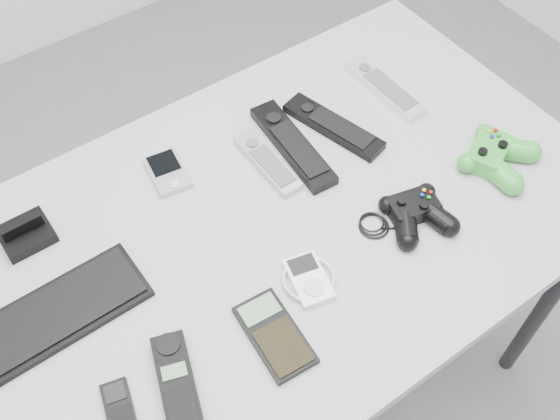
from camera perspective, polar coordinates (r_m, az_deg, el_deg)
floor at (r=1.87m, az=1.18°, el=-15.29°), size 3.50×3.50×0.00m
desk at (r=1.25m, az=0.91°, el=-2.10°), size 1.16×0.75×0.78m
pda_keyboard at (r=1.14m, az=-18.59°, el=-8.38°), size 0.29×0.12×0.02m
dock_bracket at (r=1.23m, az=-21.39°, el=-1.68°), size 0.09×0.08×0.05m
pda at (r=1.26m, az=-9.75°, el=3.28°), size 0.08×0.11×0.02m
remote_silver_a at (r=1.26m, az=-1.11°, el=4.18°), size 0.04×0.17×0.02m
remote_black_a at (r=1.29m, az=1.11°, el=5.73°), size 0.07×0.25×0.02m
remote_black_b at (r=1.33m, az=4.67°, el=7.31°), size 0.11×0.23×0.02m
remote_silver_b at (r=1.42m, az=9.03°, el=10.55°), size 0.05×0.21×0.02m
mobile_phone at (r=1.04m, az=-13.81°, el=-16.50°), size 0.06×0.10×0.02m
cordless_handset at (r=1.03m, az=-8.91°, el=-14.87°), size 0.10×0.18×0.03m
calculator at (r=1.06m, az=-0.47°, el=-10.79°), size 0.09×0.16×0.02m
mp3_player at (r=1.11m, az=2.52°, el=-6.01°), size 0.11×0.12×0.02m
controller_black at (r=1.20m, az=11.79°, el=-0.13°), size 0.23×0.18×0.04m
controller_green at (r=1.32m, az=18.29°, el=4.60°), size 0.18×0.19×0.05m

